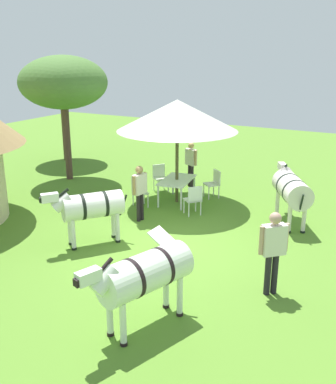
{
  "coord_description": "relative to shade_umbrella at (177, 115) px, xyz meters",
  "views": [
    {
      "loc": [
        -9.04,
        -5.03,
        4.69
      ],
      "look_at": [
        1.07,
        0.41,
        1.0
      ],
      "focal_mm": 42.13,
      "sensor_mm": 36.0,
      "label": 1
    }
  ],
  "objects": [
    {
      "name": "zebra_nearest_camera",
      "position": [
        -3.87,
        0.39,
        -1.76
      ],
      "size": [
        1.8,
        1.51,
        1.53
      ],
      "rotation": [
        0.0,
        0.0,
        0.91
      ],
      "color": "silver",
      "rests_on": "ground_plane"
    },
    {
      "name": "standing_watcher",
      "position": [
        -4.13,
        -4.22,
        -1.71
      ],
      "size": [
        0.48,
        0.49,
        1.72
      ],
      "rotation": [
        0.0,
        0.0,
        -0.8
      ],
      "color": "black",
      "rests_on": "ground_plane"
    },
    {
      "name": "guest_behind_table",
      "position": [
        -1.94,
        0.17,
        -1.79
      ],
      "size": [
        0.57,
        0.25,
        1.6
      ],
      "rotation": [
        0.0,
        0.0,
        3.01
      ],
      "color": "black",
      "rests_on": "ground_plane"
    },
    {
      "name": "patio_chair_near_lawn",
      "position": [
        0.78,
        1.04,
        -2.23
      ],
      "size": [
        0.6,
        0.6,
        0.9
      ],
      "rotation": [
        0.0,
        0.0,
        -3.78
      ],
      "color": "silver",
      "rests_on": "ground_plane"
    },
    {
      "name": "striped_lounge_chair",
      "position": [
        -3.64,
        -1.65,
        -2.49
      ],
      "size": [
        0.59,
        0.84,
        0.63
      ],
      "rotation": [
        0.0,
        0.0,
        3.08
      ],
      "color": "#26A368",
      "rests_on": "ground_plane"
    },
    {
      "name": "zebra_by_umbrella",
      "position": [
        -0.16,
        -3.6,
        -1.74
      ],
      "size": [
        2.11,
        1.44,
        1.54
      ],
      "rotation": [
        0.0,
        0.0,
        5.22
      ],
      "color": "silver",
      "rests_on": "ground_plane"
    },
    {
      "name": "patio_chair_west_end",
      "position": [
        -0.99,
        0.84,
        -2.23
      ],
      "size": [
        0.6,
        0.61,
        0.9
      ],
      "rotation": [
        0.0,
        0.0,
        -2.27
      ],
      "color": "silver",
      "rests_on": "ground_plane"
    },
    {
      "name": "acacia_tree_far_lawn",
      "position": [
        0.45,
        4.74,
        0.76
      ],
      "size": [
        3.11,
        3.11,
        4.46
      ],
      "color": "#4D3730",
      "rests_on": "ground_plane"
    },
    {
      "name": "acacia_tree_right_background",
      "position": [
        2.75,
        6.86,
        0.56
      ],
      "size": [
        2.93,
        2.93,
        4.2
      ],
      "color": "brown",
      "rests_on": "ground_plane"
    },
    {
      "name": "guest_beside_umbrella",
      "position": [
        1.71,
        0.33,
        -1.8
      ],
      "size": [
        0.35,
        0.53,
        1.58
      ],
      "rotation": [
        0.0,
        0.0,
        4.29
      ],
      "color": "#261B29",
      "rests_on": "ground_plane"
    },
    {
      "name": "patio_dining_table",
      "position": [
        0.0,
        -0.0,
        -2.09
      ],
      "size": [
        1.65,
        1.09,
        0.74
      ],
      "rotation": [
        0.0,
        0.0,
        0.16
      ],
      "color": "silver",
      "rests_on": "ground_plane"
    },
    {
      "name": "patio_chair_east_end",
      "position": [
        0.98,
        -0.85,
        -2.23
      ],
      "size": [
        0.61,
        0.61,
        0.9
      ],
      "rotation": [
        0.0,
        0.0,
        0.86
      ],
      "color": "silver",
      "rests_on": "ground_plane"
    },
    {
      "name": "patio_chair_near_hut",
      "position": [
        -0.85,
        -0.99,
        -2.23
      ],
      "size": [
        0.61,
        0.61,
        0.9
      ],
      "rotation": [
        0.0,
        0.0,
        -0.71
      ],
      "color": "white",
      "rests_on": "ground_plane"
    },
    {
      "name": "zebra_toward_hut",
      "position": [
        -6.27,
        -2.57,
        -1.73
      ],
      "size": [
        2.28,
        1.19,
        1.55
      ],
      "rotation": [
        0.0,
        0.0,
        1.24
      ],
      "color": "silver",
      "rests_on": "ground_plane"
    },
    {
      "name": "ground_plane",
      "position": [
        -3.06,
        -1.16,
        -2.75
      ],
      "size": [
        36.0,
        36.0,
        0.0
      ],
      "primitive_type": "plane",
      "color": "#548229"
    },
    {
      "name": "shade_umbrella",
      "position": [
        0.0,
        0.0,
        0.0
      ],
      "size": [
        3.69,
        3.69,
        3.22
      ],
      "color": "#494427",
      "rests_on": "ground_plane"
    }
  ]
}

